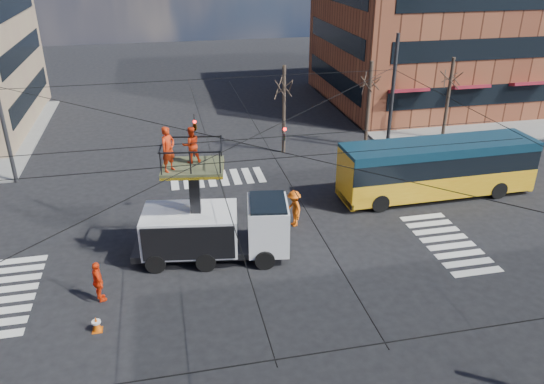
{
  "coord_description": "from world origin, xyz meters",
  "views": [
    {
      "loc": [
        -3.02,
        -19.9,
        13.25
      ],
      "look_at": [
        1.88,
        2.78,
        2.22
      ],
      "focal_mm": 35.0,
      "sensor_mm": 36.0,
      "label": 1
    }
  ],
  "objects_px": {
    "flagger": "(294,208)",
    "traffic_cone": "(96,324)",
    "utility_truck": "(214,217)",
    "worker_ground": "(98,282)",
    "city_bus": "(437,167)"
  },
  "relations": [
    {
      "from": "flagger",
      "to": "traffic_cone",
      "type": "bearing_deg",
      "value": -65.6
    },
    {
      "from": "flagger",
      "to": "city_bus",
      "type": "bearing_deg",
      "value": 91.25
    },
    {
      "from": "city_bus",
      "to": "flagger",
      "type": "bearing_deg",
      "value": -169.63
    },
    {
      "from": "city_bus",
      "to": "flagger",
      "type": "xyz_separation_m",
      "value": [
        -8.75,
        -1.77,
        -0.76
      ]
    },
    {
      "from": "utility_truck",
      "to": "flagger",
      "type": "relative_size",
      "value": 3.78
    },
    {
      "from": "worker_ground",
      "to": "flagger",
      "type": "relative_size",
      "value": 0.93
    },
    {
      "from": "traffic_cone",
      "to": "flagger",
      "type": "xyz_separation_m",
      "value": [
        9.23,
        6.36,
        0.65
      ]
    },
    {
      "from": "city_bus",
      "to": "worker_ground",
      "type": "height_order",
      "value": "city_bus"
    },
    {
      "from": "flagger",
      "to": "utility_truck",
      "type": "bearing_deg",
      "value": -73.88
    },
    {
      "from": "traffic_cone",
      "to": "worker_ground",
      "type": "distance_m",
      "value": 2.0
    },
    {
      "from": "city_bus",
      "to": "worker_ground",
      "type": "distance_m",
      "value": 19.04
    },
    {
      "from": "utility_truck",
      "to": "city_bus",
      "type": "xyz_separation_m",
      "value": [
        12.99,
        3.86,
        -0.34
      ]
    },
    {
      "from": "utility_truck",
      "to": "flagger",
      "type": "height_order",
      "value": "utility_truck"
    },
    {
      "from": "flagger",
      "to": "worker_ground",
      "type": "bearing_deg",
      "value": -74.45
    },
    {
      "from": "city_bus",
      "to": "utility_truck",
      "type": "bearing_deg",
      "value": -164.5
    }
  ]
}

